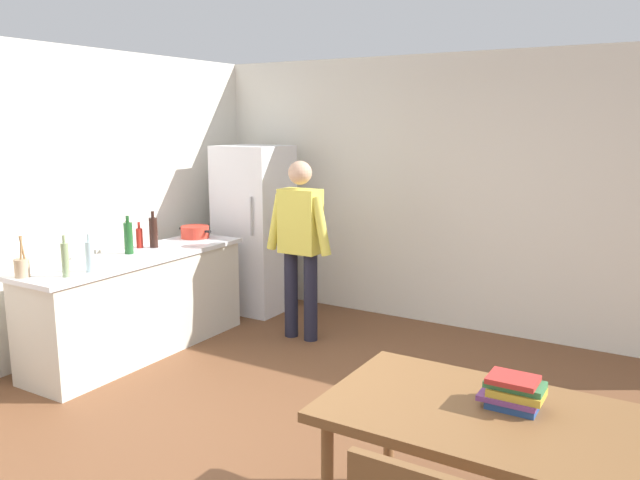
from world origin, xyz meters
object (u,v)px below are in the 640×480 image
Objects in this scene: book_stack at (513,392)px; bottle_sauce_red at (139,237)px; bottle_beer_brown at (127,237)px; utensil_jar at (22,267)px; bottle_vinegar_tall at (65,259)px; dining_table at (477,425)px; bottle_wine_dark at (153,232)px; refrigerator at (254,229)px; cooking_pot at (195,232)px; bottle_water_clear at (90,256)px; bottle_wine_green at (128,237)px; person at (300,238)px.

bottle_sauce_red is at bearing 161.73° from book_stack.
utensil_jar is at bearing -83.10° from bottle_beer_brown.
dining_table is at bearing -4.71° from bottle_vinegar_tall.
bottle_wine_dark reaches higher than bottle_beer_brown.
book_stack is (3.43, -2.60, -0.07)m from refrigerator.
bottle_water_clear is (0.28, -1.51, 0.07)m from cooking_pot.
bottle_sauce_red is 0.71× the size of bottle_wine_green.
bottle_water_clear reaches higher than bottle_beer_brown.
bottle_sauce_red is (-0.10, -0.64, 0.04)m from cooking_pot.
refrigerator reaches higher than book_stack.
bottle_vinegar_tall is 1.12× the size of book_stack.
bottle_sauce_red is 0.71× the size of bottle_wine_dark.
book_stack is at bearing -27.27° from cooking_pot.
bottle_wine_dark is at bearing 160.15° from book_stack.
refrigerator is 6.27× the size of book_stack.
dining_table is 0.23m from book_stack.
utensil_jar is at bearing -147.43° from bottle_vinegar_tall.
bottle_beer_brown is (-0.16, -0.73, 0.05)m from cooking_pot.
utensil_jar is 1.07× the size of bottle_water_clear.
utensil_jar is at bearing -94.80° from refrigerator.
bottle_beer_brown is at bearing 119.60° from bottle_water_clear.
bottle_wine_green is at bearing 162.48° from dining_table.
bottle_vinegar_tall is 1.33× the size of bottle_sauce_red.
bottle_beer_brown is (-0.41, 0.98, -0.03)m from bottle_vinegar_tall.
bottle_water_clear reaches higher than bottle_sauce_red.
bottle_vinegar_tall is at bearing 175.29° from dining_table.
bottle_sauce_red is at bearing 93.68° from utensil_jar.
book_stack is (3.73, -1.23, -0.17)m from bottle_sauce_red.
bottle_water_clear is at bearing 82.46° from bottle_vinegar_tall.
bottle_sauce_red is at bearing 56.26° from bottle_beer_brown.
bottle_sauce_red is (-0.08, 1.24, 0.02)m from utensil_jar.
bottle_vinegar_tall is (0.28, 0.18, 0.06)m from utensil_jar.
utensil_jar reaches higher than cooking_pot.
bottle_wine_green is (-1.13, -1.05, 0.07)m from person.
bottle_beer_brown is 0.23m from bottle_wine_green.
bottle_vinegar_tall is (0.25, -1.71, 0.08)m from cooking_pot.
bottle_wine_green is (0.12, -0.24, 0.05)m from bottle_sauce_red.
refrigerator is 4.27m from dining_table.
refrigerator reaches higher than cooking_pot.
dining_table is at bearing -29.45° from cooking_pot.
refrigerator reaches higher than bottle_water_clear.
bottle_beer_brown is at bearing 161.19° from dining_table.
utensil_jar is at bearing -128.66° from bottle_water_clear.
cooking_pot is at bearing 89.32° from utensil_jar.
cooking_pot is 1.18× the size of bottle_wine_dark.
bottle_beer_brown is at bearing 112.97° from bottle_vinegar_tall.
utensil_jar is 1.01m from bottle_wine_green.
refrigerator is 2.44m from bottle_vinegar_tall.
refrigerator reaches higher than dining_table.
cooking_pot is at bearing 100.52° from bottle_water_clear.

